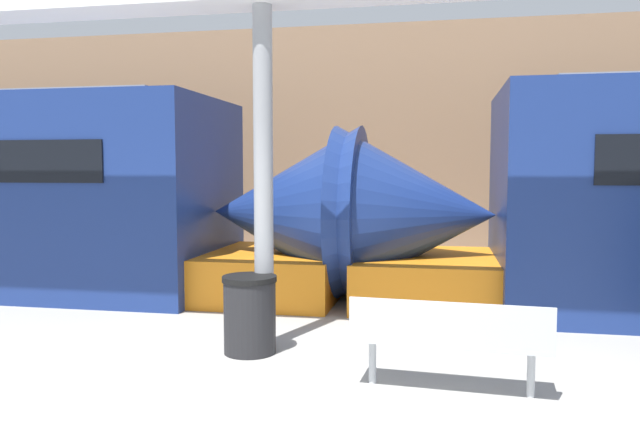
# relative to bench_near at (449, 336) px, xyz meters

# --- Properties ---
(station_wall) EXTENTS (56.00, 0.20, 5.00)m
(station_wall) POSITION_rel_bench_near_xyz_m (-1.46, 7.74, 1.99)
(station_wall) COLOR #937051
(station_wall) RESTS_ON ground_plane
(bench_near) EXTENTS (1.78, 0.56, 0.84)m
(bench_near) POSITION_rel_bench_near_xyz_m (0.00, 0.00, 0.00)
(bench_near) COLOR #ADB2B7
(bench_near) RESTS_ON ground_plane
(trash_bin) EXTENTS (0.59, 0.59, 0.84)m
(trash_bin) POSITION_rel_bench_near_xyz_m (-2.10, 0.83, -0.09)
(trash_bin) COLOR black
(trash_bin) RESTS_ON ground_plane
(support_column_near) EXTENTS (0.21, 0.21, 3.75)m
(support_column_near) POSITION_rel_bench_near_xyz_m (-2.02, 1.11, 1.36)
(support_column_near) COLOR gray
(support_column_near) RESTS_ON ground_plane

